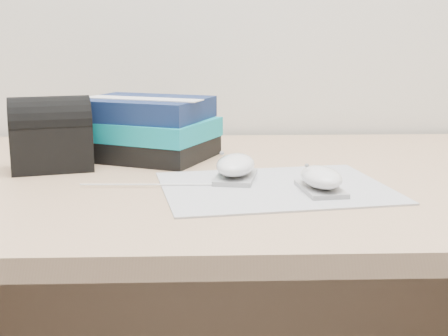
{
  "coord_description": "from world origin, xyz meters",
  "views": [
    {
      "loc": [
        -0.08,
        0.55,
        0.96
      ],
      "look_at": [
        -0.04,
        1.44,
        0.77
      ],
      "focal_mm": 50.0,
      "sensor_mm": 36.0,
      "label": 1
    }
  ],
  "objects_px": {
    "desk": "(243,287)",
    "pouch": "(51,134)",
    "book_stack": "(147,128)",
    "mouse_rear": "(236,167)",
    "mouse_front": "(321,179)"
  },
  "relations": [
    {
      "from": "desk",
      "to": "mouse_rear",
      "type": "height_order",
      "value": "mouse_rear"
    },
    {
      "from": "desk",
      "to": "book_stack",
      "type": "bearing_deg",
      "value": 155.73
    },
    {
      "from": "desk",
      "to": "mouse_front",
      "type": "distance_m",
      "value": 0.34
    },
    {
      "from": "desk",
      "to": "pouch",
      "type": "distance_m",
      "value": 0.45
    },
    {
      "from": "book_stack",
      "to": "pouch",
      "type": "bearing_deg",
      "value": -147.0
    },
    {
      "from": "mouse_front",
      "to": "book_stack",
      "type": "xyz_separation_m",
      "value": [
        -0.28,
        0.28,
        0.04
      ]
    },
    {
      "from": "pouch",
      "to": "mouse_rear",
      "type": "bearing_deg",
      "value": -17.23
    },
    {
      "from": "mouse_rear",
      "to": "desk",
      "type": "bearing_deg",
      "value": 80.12
    },
    {
      "from": "mouse_rear",
      "to": "book_stack",
      "type": "height_order",
      "value": "book_stack"
    },
    {
      "from": "book_stack",
      "to": "desk",
      "type": "bearing_deg",
      "value": -24.27
    },
    {
      "from": "desk",
      "to": "mouse_front",
      "type": "relative_size",
      "value": 14.92
    },
    {
      "from": "desk",
      "to": "book_stack",
      "type": "relative_size",
      "value": 5.51
    },
    {
      "from": "desk",
      "to": "mouse_rear",
      "type": "xyz_separation_m",
      "value": [
        -0.02,
        -0.12,
        0.26
      ]
    },
    {
      "from": "book_stack",
      "to": "mouse_front",
      "type": "bearing_deg",
      "value": -45.14
    },
    {
      "from": "desk",
      "to": "mouse_rear",
      "type": "relative_size",
      "value": 13.39
    }
  ]
}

